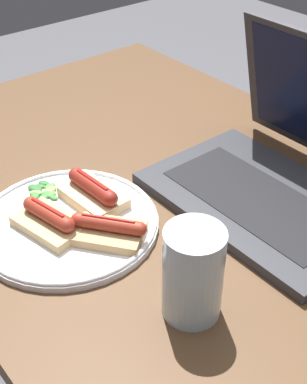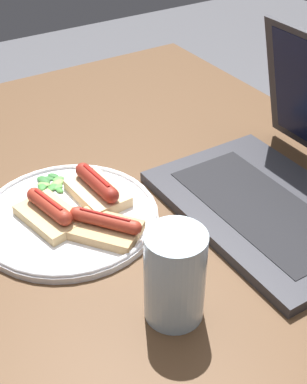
% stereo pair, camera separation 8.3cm
% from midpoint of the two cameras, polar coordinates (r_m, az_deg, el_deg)
% --- Properties ---
extents(desk, '(1.33, 0.79, 0.77)m').
position_cam_midpoint_polar(desk, '(0.95, 7.21, -6.79)').
color(desk, '#4C331E').
rests_on(desk, ground_plane).
extents(laptop, '(0.38, 0.32, 0.25)m').
position_cam_midpoint_polar(laptop, '(0.91, 16.84, 1.01)').
color(laptop, '#2D2D33').
rests_on(laptop, desk).
extents(plate, '(0.29, 0.29, 0.02)m').
position_cam_midpoint_polar(plate, '(0.87, -6.34, -2.67)').
color(plate, silver).
rests_on(plate, desk).
extents(sausage_toast_left, '(0.12, 0.08, 0.05)m').
position_cam_midpoint_polar(sausage_toast_left, '(0.89, -3.39, 0.26)').
color(sausage_toast_left, '#D6B784').
rests_on(sausage_toast_left, plate).
extents(sausage_toast_middle, '(0.12, 0.09, 0.04)m').
position_cam_midpoint_polar(sausage_toast_middle, '(0.85, -8.27, -2.26)').
color(sausage_toast_middle, tan).
rests_on(sausage_toast_middle, plate).
extents(sausage_toast_right, '(0.12, 0.12, 0.04)m').
position_cam_midpoint_polar(sausage_toast_right, '(0.81, -2.25, -3.78)').
color(sausage_toast_right, tan).
rests_on(sausage_toast_right, plate).
extents(salad_pile, '(0.07, 0.06, 0.01)m').
position_cam_midpoint_polar(salad_pile, '(0.94, -8.47, 0.84)').
color(salad_pile, '#2D662D').
rests_on(salad_pile, plate).
extents(drinking_glass, '(0.08, 0.08, 0.13)m').
position_cam_midpoint_polar(drinking_glass, '(0.68, 5.80, -9.07)').
color(drinking_glass, silver).
rests_on(drinking_glass, desk).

